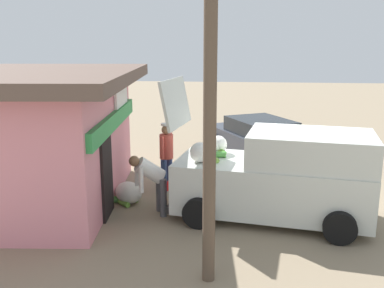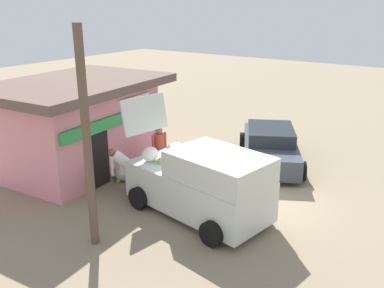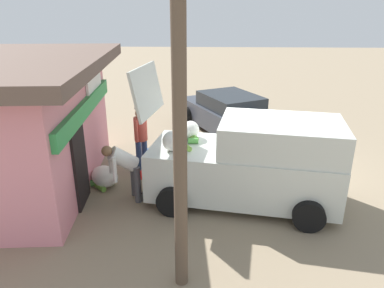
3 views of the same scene
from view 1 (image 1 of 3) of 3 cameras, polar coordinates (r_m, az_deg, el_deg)
name	(u,v)px [view 1 (image 1 of 3)]	position (r m, az deg, el deg)	size (l,w,h in m)	color
ground_plane	(289,193)	(11.31, 12.61, -6.25)	(60.00, 60.00, 0.00)	gray
storefront_bar	(43,135)	(10.65, -18.88, 1.14)	(6.30, 4.71, 3.08)	pink
delivery_van	(279,176)	(9.43, 11.34, -4.09)	(2.65, 4.50, 2.94)	silver
parked_sedan	(260,141)	(14.00, 8.91, 0.42)	(4.68, 3.63, 1.33)	#383D47
vendor_standing	(166,152)	(10.94, -3.36, -1.10)	(0.55, 0.42, 1.75)	navy
customer_bending	(151,178)	(9.47, -5.37, -4.39)	(0.70, 0.80, 1.37)	#4C4C51
unloaded_banana_pile	(128,193)	(10.44, -8.35, -6.38)	(0.96, 0.94, 0.50)	silver
paint_bucket	(175,178)	(11.64, -2.21, -4.41)	(0.29, 0.29, 0.37)	blue
utility_pole	(210,122)	(6.43, 2.34, 2.92)	(0.20, 0.20, 5.15)	brown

